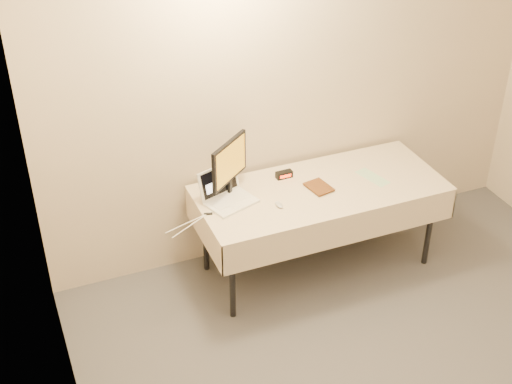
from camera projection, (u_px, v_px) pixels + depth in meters
name	position (u px, v px, depth m)	size (l,w,h in m)	color
back_wall	(297.00, 88.00, 5.32)	(4.00, 0.10, 2.70)	beige
table	(320.00, 194.00, 5.33)	(1.86, 0.81, 0.74)	black
laptop	(226.00, 194.00, 5.12)	(0.42, 0.39, 0.23)	white
monitor	(229.00, 164.00, 5.08)	(0.35, 0.29, 0.44)	black
book	(311.00, 180.00, 5.19)	(0.15, 0.02, 0.20)	#91501A
alarm_clock	(284.00, 175.00, 5.40)	(0.13, 0.06, 0.05)	black
clicker	(279.00, 205.00, 5.08)	(0.04, 0.09, 0.02)	#B8B8BB
paper_form	(373.00, 177.00, 5.41)	(0.11, 0.28, 0.00)	#B7E6BA
usb_dongle	(208.00, 214.00, 4.99)	(0.06, 0.02, 0.01)	black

